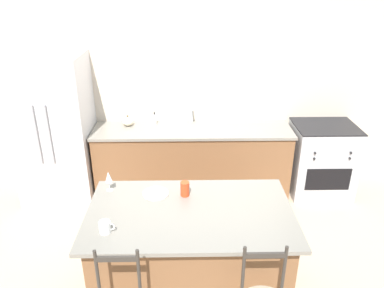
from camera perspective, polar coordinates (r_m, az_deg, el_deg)
ground_plane at (r=4.92m, az=0.14°, el=-9.24°), size 18.00×18.00×0.00m
wall_back at (r=4.97m, az=-0.01°, el=8.37°), size 6.00×0.07×2.70m
back_counter at (r=5.01m, az=0.06°, el=-2.46°), size 2.55×0.67×0.92m
sink_faucet at (r=4.95m, az=0.02°, el=4.74°), size 0.02×0.13×0.22m
kitchen_island at (r=3.46m, az=-0.27°, el=-16.42°), size 1.73×1.03×0.92m
refrigerator at (r=5.02m, az=-20.14°, el=2.05°), size 0.89×0.76×1.89m
oven_range at (r=5.28m, az=19.03°, el=-2.18°), size 0.79×0.68×0.96m
dinner_plate at (r=3.42m, az=-5.57°, el=-7.47°), size 0.24×0.24×0.02m
wine_glass at (r=3.48m, az=-12.60°, el=-4.97°), size 0.06×0.06×0.19m
coffee_mug at (r=3.01m, az=-13.10°, el=-12.21°), size 0.12×0.09×0.09m
tumbler_cup at (r=3.36m, az=-1.09°, el=-6.84°), size 0.08×0.08×0.14m
pumpkin_decoration at (r=4.96m, az=-9.75°, el=3.42°), size 0.15×0.15×0.14m
soap_bottle at (r=4.94m, az=-5.71°, el=3.76°), size 0.05×0.05×0.17m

